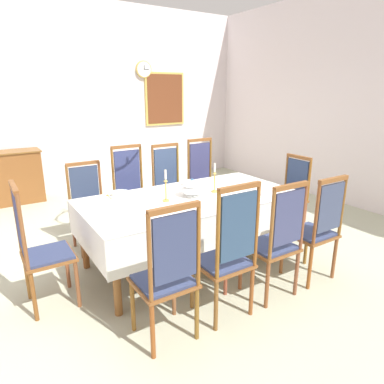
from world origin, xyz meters
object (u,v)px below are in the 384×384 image
chair_north_c (170,187)px  soup_tureen (192,188)px  framed_painting (165,99)px  candlestick_east (214,181)px  chair_head_west (39,246)px  spoon_primary (198,182)px  chair_north_a (89,204)px  spoon_secondary (108,196)px  dining_table (191,203)px  candlestick_west (166,189)px  chair_south_d (317,227)px  chair_south_a (167,273)px  chair_south_c (276,240)px  chair_south_b (228,252)px  chair_north_d (204,181)px  bowl_near_right (120,193)px  bowl_far_left (253,196)px  bowl_near_left (190,182)px  chair_north_b (132,193)px  chair_head_east (289,194)px  mounted_clock (144,69)px

chair_north_c → soup_tureen: (-0.27, -1.00, 0.28)m
framed_painting → candlestick_east: bearing=-110.3°
chair_head_west → spoon_primary: chair_head_west is taller
chair_north_a → spoon_secondary: (0.08, -0.49, 0.23)m
soup_tureen → chair_north_c: bearing=74.7°
dining_table → candlestick_west: bearing=-180.0°
chair_south_d → chair_south_a: bearing=-179.9°
candlestick_west → spoon_primary: 0.84m
chair_south_a → chair_south_c: size_ratio=1.02×
chair_south_b → spoon_secondary: bearing=107.8°
chair_south_d → candlestick_east: bearing=118.7°
chair_north_d → bowl_near_right: bearing=19.4°
chair_north_c → chair_head_west: chair_north_c is taller
chair_north_a → chair_south_c: bearing=119.6°
candlestick_east → bowl_far_left: 0.48m
candlestick_west → bowl_far_left: (0.83, -0.42, -0.11)m
dining_table → bowl_near_left: (0.26, 0.42, 0.10)m
dining_table → spoon_secondary: bearing=146.5°
chair_north_a → soup_tureen: size_ratio=4.34×
chair_north_b → candlestick_east: 1.20m
chair_north_d → bowl_near_left: chair_north_d is taller
chair_head_east → spoon_primary: bearing=69.2°
chair_north_d → chair_head_east: bearing=125.3°
chair_north_c → candlestick_east: 1.05m
chair_south_b → chair_head_east: (1.84, 1.00, -0.05)m
chair_south_b → chair_head_east: bearing=28.5°
dining_table → chair_south_c: size_ratio=2.05×
soup_tureen → candlestick_east: size_ratio=0.73×
chair_north_b → chair_south_c: (0.56, -2.00, -0.03)m
dining_table → chair_head_west: size_ratio=2.01×
chair_south_a → chair_head_west: size_ratio=0.99×
soup_tureen → framed_painting: 4.13m
candlestick_west → bowl_near_right: candlestick_west is taller
spoon_secondary → mounted_clock: (1.96, 3.18, 1.50)m
dining_table → chair_south_b: size_ratio=1.92×
chair_north_a → bowl_near_left: (1.10, -0.57, 0.25)m
bowl_near_right → chair_south_c: bearing=-58.0°
chair_south_a → bowl_far_left: 1.49m
spoon_primary → soup_tureen: bearing=-128.3°
framed_painting → chair_head_west: bearing=-131.3°
dining_table → chair_south_d: size_ratio=2.09×
chair_south_b → bowl_far_left: 1.00m
chair_head_east → chair_head_west: bearing=90.0°
chair_head_east → candlestick_west: candlestick_west is taller
chair_south_a → bowl_near_right: 1.50m
bowl_far_left → chair_south_b: bearing=-143.7°
candlestick_east → chair_head_west: bearing=180.0°
chair_north_b → mounted_clock: size_ratio=3.70×
bowl_near_left → spoon_secondary: size_ratio=1.09×
chair_north_d → framed_painting: 3.02m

